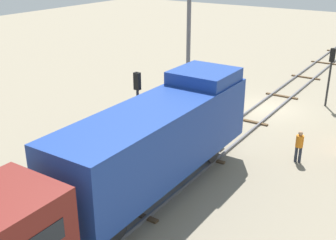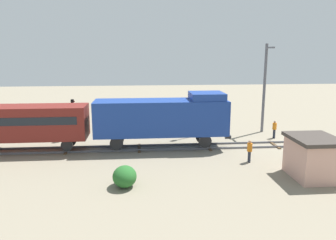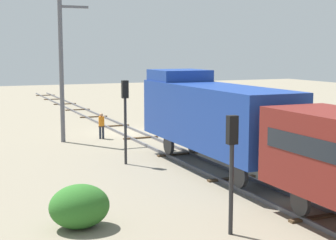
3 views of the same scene
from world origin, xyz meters
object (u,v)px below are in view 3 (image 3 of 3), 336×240
Objects in this scene: traffic_signal_mid at (125,106)px; relay_hut at (243,113)px; traffic_signal_near at (154,89)px; catenary_mast at (62,68)px; worker_by_signal at (224,128)px; locomotive at (211,114)px; traffic_signal_far at (232,152)px; worker_near_track at (102,124)px.

traffic_signal_mid reaches higher than relay_hut.
relay_hut is at bearing 124.18° from traffic_signal_near.
relay_hut is at bearing 173.79° from catenary_mast.
traffic_signal_near is 9.65m from worker_by_signal.
catenary_mast is at bearing -64.93° from locomotive.
traffic_signal_far is 1.09× the size of relay_hut.
traffic_signal_far is (3.60, 8.16, -0.11)m from locomotive.
traffic_signal_far is (6.80, 23.71, -0.15)m from traffic_signal_near.
traffic_signal_near is at bearing 47.11° from worker_by_signal.
locomotive reaches higher than worker_near_track.
traffic_signal_near is (-3.20, -15.55, 0.03)m from locomotive.
traffic_signal_mid is at bearing 101.30° from catenary_mast.
traffic_signal_mid is 2.53× the size of worker_near_track.
locomotive reaches higher than traffic_signal_mid.
worker_near_track is at bearing 95.78° from worker_by_signal.
locomotive is 3.31× the size of relay_hut.
locomotive is 1.30× the size of catenary_mast.
relay_hut reaches higher than worker_by_signal.
worker_by_signal is at bearing 96.05° from traffic_signal_near.
worker_near_track is 10.03m from relay_hut.
worker_by_signal is at bearing -118.65° from traffic_signal_far.
traffic_signal_far reaches higher than worker_near_track.
traffic_signal_near reaches higher than worker_by_signal.
traffic_signal_near is 9.73m from catenary_mast.
traffic_signal_far reaches higher than relay_hut.
locomotive is 8.92m from traffic_signal_far.
worker_by_signal is at bearing -124.48° from locomotive.
catenary_mast is at bearing 31.43° from traffic_signal_near.
worker_by_signal is 0.19× the size of catenary_mast.
locomotive reaches higher than worker_by_signal.
locomotive is at bearing 78.37° from traffic_signal_near.
relay_hut is at bearing -129.14° from locomotive.
worker_near_track is at bearing -9.01° from relay_hut.
traffic_signal_far is 2.24× the size of worker_by_signal.
worker_by_signal is 10.82m from catenary_mast.
locomotive reaches higher than traffic_signal_near.
locomotive is at bearing 140.15° from traffic_signal_mid.
traffic_signal_far is at bearing -93.93° from worker_near_track.
worker_by_signal is at bearing -35.58° from worker_near_track.
catenary_mast is at bearing -175.45° from worker_near_track.
traffic_signal_mid is at bearing -97.47° from worker_near_track.
relay_hut is (-10.90, -6.38, -1.59)m from traffic_signal_mid.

